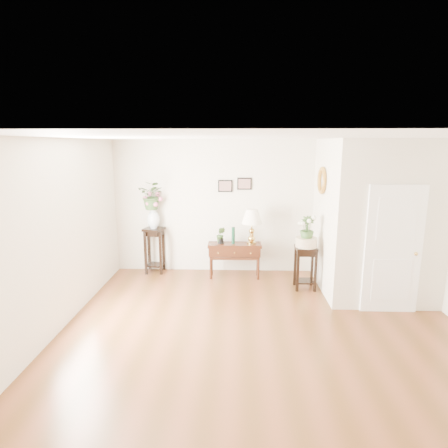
{
  "coord_description": "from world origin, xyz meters",
  "views": [
    {
      "loc": [
        -0.4,
        -5.07,
        2.71
      ],
      "look_at": [
        -0.63,
        1.3,
        1.34
      ],
      "focal_mm": 30.0,
      "sensor_mm": 36.0,
      "label": 1
    }
  ],
  "objects_px": {
    "plant_stand_a": "(155,250)",
    "plant_stand_b": "(305,268)",
    "console_table": "(235,260)",
    "table_lamp": "(252,227)"
  },
  "relations": [
    {
      "from": "table_lamp",
      "to": "plant_stand_b",
      "type": "distance_m",
      "value": 1.32
    },
    {
      "from": "console_table",
      "to": "plant_stand_b",
      "type": "height_order",
      "value": "plant_stand_b"
    },
    {
      "from": "console_table",
      "to": "table_lamp",
      "type": "height_order",
      "value": "table_lamp"
    },
    {
      "from": "table_lamp",
      "to": "plant_stand_a",
      "type": "relative_size",
      "value": 0.74
    },
    {
      "from": "plant_stand_a",
      "to": "plant_stand_b",
      "type": "bearing_deg",
      "value": -15.16
    },
    {
      "from": "table_lamp",
      "to": "plant_stand_b",
      "type": "height_order",
      "value": "table_lamp"
    },
    {
      "from": "plant_stand_b",
      "to": "plant_stand_a",
      "type": "bearing_deg",
      "value": 164.84
    },
    {
      "from": "plant_stand_a",
      "to": "plant_stand_b",
      "type": "distance_m",
      "value": 3.17
    },
    {
      "from": "console_table",
      "to": "plant_stand_b",
      "type": "distance_m",
      "value": 1.46
    },
    {
      "from": "plant_stand_a",
      "to": "plant_stand_b",
      "type": "height_order",
      "value": "plant_stand_a"
    }
  ]
}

